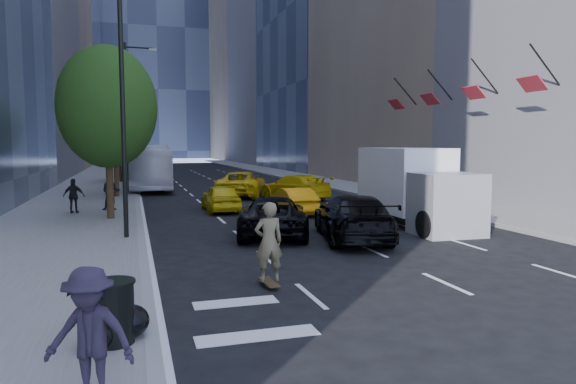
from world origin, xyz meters
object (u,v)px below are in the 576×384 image
object	(u,v)px
skateboarder	(269,247)
black_sedan_lincoln	(273,216)
black_sedan_mercedes	(353,217)
city_bus	(152,167)
trash_can	(113,313)
box_truck	(414,186)

from	to	relation	value
skateboarder	black_sedan_lincoln	world-z (taller)	skateboarder
skateboarder	black_sedan_mercedes	world-z (taller)	skateboarder
city_bus	black_sedan_mercedes	bearing A→B (deg)	-72.90
trash_can	city_bus	bearing A→B (deg)	86.74
box_truck	city_bus	bearing A→B (deg)	117.20
skateboarder	trash_can	distance (m)	4.54
skateboarder	trash_can	xyz separation A→B (m)	(-3.40, -3.00, -0.30)
black_sedan_mercedes	black_sedan_lincoln	bearing A→B (deg)	-21.27
black_sedan_lincoln	trash_can	bearing A→B (deg)	76.71
trash_can	skateboarder	bearing A→B (deg)	41.42
black_sedan_mercedes	city_bus	distance (m)	24.38
black_sedan_lincoln	city_bus	distance (m)	22.22
city_bus	box_truck	distance (m)	23.46
black_sedan_lincoln	box_truck	world-z (taller)	box_truck
black_sedan_mercedes	box_truck	size ratio (longest dim) A/B	0.81
skateboarder	box_truck	distance (m)	11.01
city_bus	trash_can	bearing A→B (deg)	-90.42
skateboarder	city_bus	distance (m)	28.66
skateboarder	box_truck	size ratio (longest dim) A/B	0.28
city_bus	box_truck	bearing A→B (deg)	-62.43
skateboarder	trash_can	world-z (taller)	skateboarder
black_sedan_mercedes	box_truck	xyz separation A→B (m)	(3.81, 2.30, 0.83)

